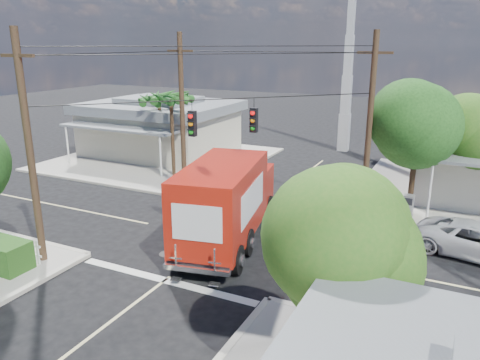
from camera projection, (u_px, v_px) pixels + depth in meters
The scene contains 13 objects.
ground at pixel (220, 238), 20.97m from camera, with size 120.00×120.00×0.00m, color black.
sidewalk_nw at pixel (162, 159), 34.91m from camera, with size 14.12×14.12×0.14m.
road_markings at pixel (204, 251), 19.70m from camera, with size 32.00×32.00×0.01m.
building_nw at pixel (160, 126), 36.14m from camera, with size 10.80×10.20×4.30m.
radio_tower at pixel (347, 80), 36.39m from camera, with size 0.80×0.80×17.00m.
tree_ne_front at pixel (418, 122), 22.40m from camera, with size 4.21×4.14×6.66m.
tree_ne_back at pixel (477, 131), 23.36m from camera, with size 3.77×3.66×5.82m.
tree_se at pixel (338, 244), 10.63m from camera, with size 3.67×3.54×5.62m.
palm_nw_front at pixel (171, 99), 29.17m from camera, with size 3.01×3.08×5.59m.
palm_nw_back at pixel (159, 101), 31.41m from camera, with size 3.01×3.08×5.19m.
utility_poles at pixel (206, 127), 21.70m from camera, with size 12.00×10.68×9.00m.
vending_boxes at pixel (393, 204), 23.37m from camera, with size 1.90×0.50×1.10m.
delivery_truck at pixel (227, 201), 20.19m from camera, with size 4.14×8.78×3.66m.
Camera 1 is at (9.31, -17.01, 8.44)m, focal length 35.00 mm.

